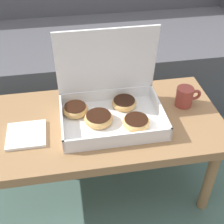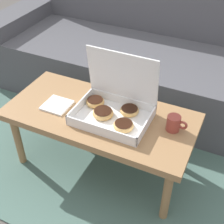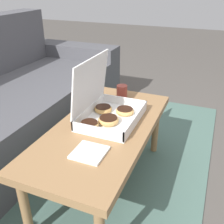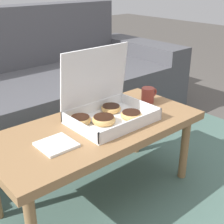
# 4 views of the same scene
# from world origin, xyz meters

# --- Properties ---
(ground_plane) EXTENTS (12.00, 12.00, 0.00)m
(ground_plane) POSITION_xyz_m (0.00, 0.00, 0.00)
(ground_plane) COLOR #514C47
(area_rug) EXTENTS (2.69, 1.84, 0.01)m
(area_rug) POSITION_xyz_m (0.00, 0.30, 0.01)
(area_rug) COLOR #4C6B60
(area_rug) RESTS_ON ground_plane
(couch) EXTENTS (2.57, 0.90, 0.87)m
(couch) POSITION_xyz_m (0.00, 0.85, 0.29)
(couch) COLOR #4C4C51
(couch) RESTS_ON ground_plane
(coffee_table) EXTENTS (1.05, 0.49, 0.42)m
(coffee_table) POSITION_xyz_m (0.00, -0.04, 0.37)
(coffee_table) COLOR #997047
(coffee_table) RESTS_ON ground_plane
(pastry_box) EXTENTS (0.40, 0.29, 0.34)m
(pastry_box) POSITION_xyz_m (0.07, -0.02, 0.48)
(pastry_box) COLOR white
(pastry_box) RESTS_ON coffee_table
(coffee_mug) EXTENTS (0.11, 0.07, 0.08)m
(coffee_mug) POSITION_xyz_m (0.40, -0.00, 0.46)
(coffee_mug) COLOR #993D33
(coffee_mug) RESTS_ON coffee_table
(napkin_stack) EXTENTS (0.15, 0.15, 0.01)m
(napkin_stack) POSITION_xyz_m (-0.25, -0.09, 0.42)
(napkin_stack) COLOR white
(napkin_stack) RESTS_ON coffee_table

